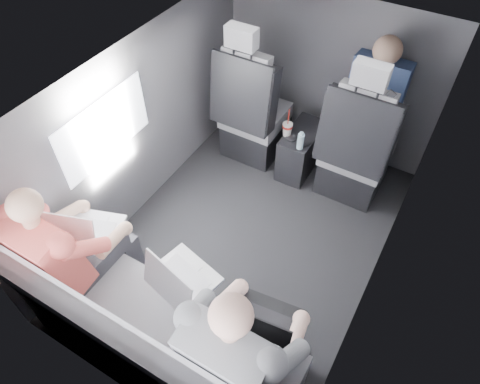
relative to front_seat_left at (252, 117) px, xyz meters
The scene contains 20 objects.
floor 1.03m from the front_seat_left, 61.81° to the right, with size 2.60×2.60×0.00m, color black.
ceiling 1.34m from the front_seat_left, 61.81° to the right, with size 2.60×2.60×0.00m, color #B2B2AD.
panel_left 0.99m from the front_seat_left, 118.19° to the right, with size 0.02×2.60×1.35m, color #56565B.
panel_right 1.61m from the front_seat_left, 31.88° to the right, with size 0.02×2.60×1.35m, color #56565B.
panel_front 0.70m from the front_seat_left, 45.65° to the left, with size 1.80×0.02×1.35m, color #56565B.
panel_back 2.20m from the front_seat_left, 78.12° to the right, with size 1.80×0.02×1.35m, color #56565B.
side_window 1.32m from the front_seat_left, 110.67° to the right, with size 0.02×0.75×0.42m, color white.
seatbelt 1.00m from the front_seat_left, 10.68° to the right, with size 0.05×0.01×0.65m, color black.
front_seat_left is the anchor object (origin of this frame).
front_seat_right 0.90m from the front_seat_left, ahead, with size 0.52×0.58×1.26m.
center_console 0.49m from the front_seat_left, ahead, with size 0.24×0.48×0.41m.
rear_bench 1.96m from the front_seat_left, 76.69° to the right, with size 1.60×0.57×0.92m.
soda_cup 0.36m from the front_seat_left, ahead, with size 0.08×0.08×0.25m.
water_bottle 0.53m from the front_seat_left, 16.47° to the right, with size 0.05×0.05×0.15m.
laptop_white 1.71m from the front_seat_left, 96.49° to the right, with size 0.41×0.43×0.26m.
laptop_silver 1.74m from the front_seat_left, 73.86° to the right, with size 0.39×0.38×0.25m.
laptop_black 1.95m from the front_seat_left, 59.65° to the right, with size 0.38×0.36×0.25m.
passenger_rear_left 1.83m from the front_seat_left, 95.20° to the right, with size 0.48×0.60×1.18m.
passenger_rear_right 2.06m from the front_seat_left, 62.07° to the right, with size 0.50×0.62×1.22m.
passenger_front_right 0.98m from the front_seat_left, 16.30° to the left, with size 0.40×0.40×0.80m.
Camera 1 is at (0.90, -1.68, 2.61)m, focal length 32.00 mm.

